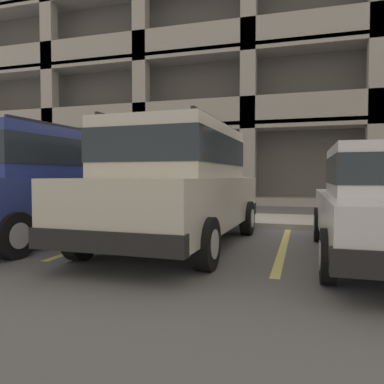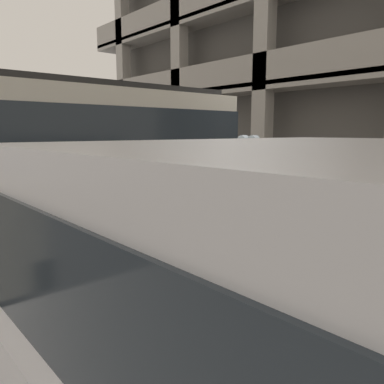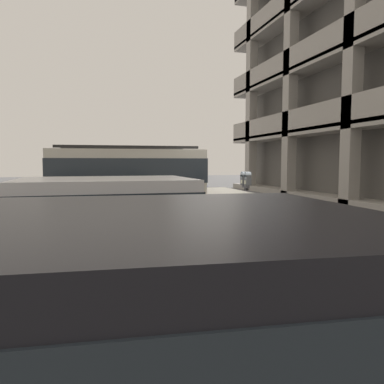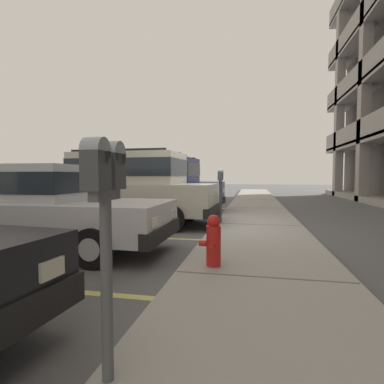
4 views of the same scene
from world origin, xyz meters
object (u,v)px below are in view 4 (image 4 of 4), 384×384
Objects in this scene: red_sedan at (157,183)px; dark_hatchback at (42,205)px; fire_hydrant at (213,241)px; silver_suv at (130,185)px; parking_meter_near at (221,183)px; parking_meter_far at (105,202)px.

red_sedan is 1.09× the size of dark_hatchback.
dark_hatchback is 3.32m from fire_hydrant.
parking_meter_near is (0.09, 2.54, 0.08)m from silver_suv.
silver_suv and red_sedan have the same top height.
silver_suv is 4.79m from fire_hydrant.
parking_meter_near is 2.01× the size of fire_hydrant.
parking_meter_near is 3.80m from fire_hydrant.
red_sedan is 7.15m from fire_hydrant.
parking_meter_far is (3.13, 2.89, 0.37)m from dark_hatchback.
silver_suv is 2.68m from red_sedan.
silver_suv reaches higher than fire_hydrant.
fire_hydrant is at bearing 4.56° from parking_meter_near.
parking_meter_far is (6.22, 2.51, 0.11)m from silver_suv.
dark_hatchback is 4.20m from parking_meter_near.
fire_hydrant is at bearing 172.23° from parking_meter_far.
parking_meter_near is at bearing 179.71° from parking_meter_far.
red_sedan is 7.00× the size of fire_hydrant.
parking_meter_near is at bearing 47.67° from red_sedan.
parking_meter_far is (6.13, -0.03, 0.03)m from parking_meter_near.
red_sedan reaches higher than fire_hydrant.
fire_hydrant is at bearing 77.59° from dark_hatchback.
silver_suv is at bearing 173.13° from dark_hatchback.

